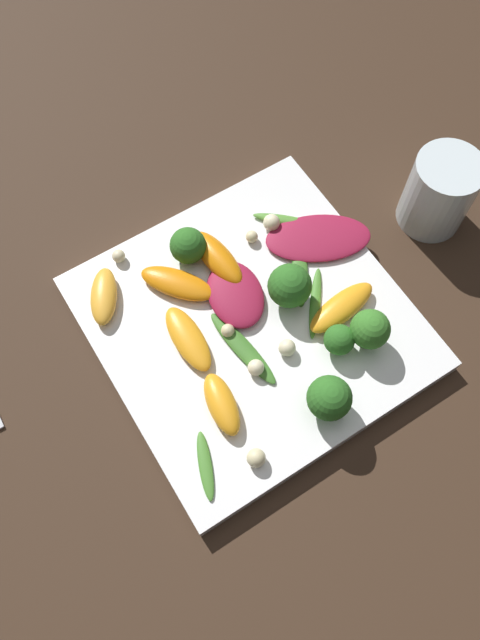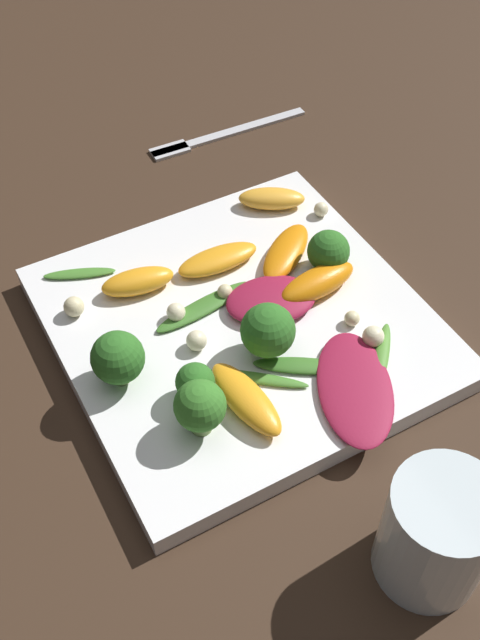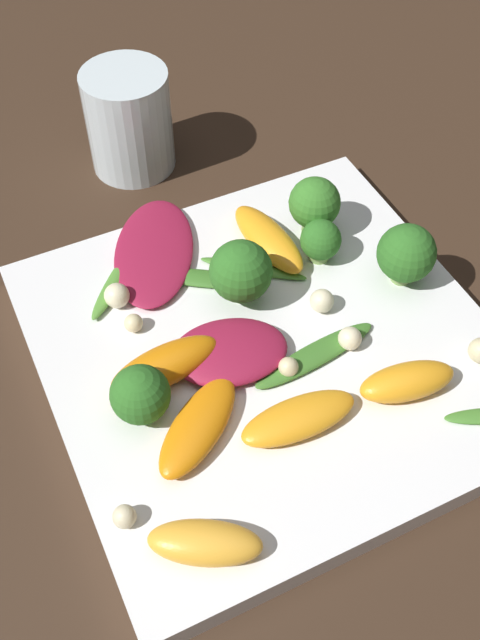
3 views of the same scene
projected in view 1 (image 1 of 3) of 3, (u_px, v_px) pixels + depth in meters
name	position (u px, v px, depth m)	size (l,w,h in m)	color
ground_plane	(251.00, 327.00, 0.63)	(2.40, 2.40, 0.00)	#382619
plate	(251.00, 324.00, 0.62)	(0.29, 0.29, 0.02)	white
drinking_glass	(439.00, 193.00, 0.64)	(0.07, 0.07, 0.09)	silver
radicchio_leaf_0	(318.00, 238.00, 0.65)	(0.12, 0.10, 0.01)	maroon
radicchio_leaf_1	(237.00, 293.00, 0.62)	(0.07, 0.09, 0.01)	maroon
orange_segment_0	(222.00, 404.00, 0.57)	(0.04, 0.07, 0.02)	orange
orange_segment_1	(342.00, 307.00, 0.61)	(0.08, 0.04, 0.02)	orange
orange_segment_2	(104.00, 296.00, 0.61)	(0.05, 0.07, 0.02)	#FCAD33
orange_segment_3	(188.00, 339.00, 0.60)	(0.03, 0.08, 0.02)	orange
orange_segment_4	(218.00, 258.00, 0.63)	(0.03, 0.08, 0.02)	orange
orange_segment_5	(177.00, 284.00, 0.62)	(0.07, 0.08, 0.02)	orange
broccoli_floret_0	(370.00, 330.00, 0.58)	(0.04, 0.04, 0.05)	#7A9E51
broccoli_floret_1	(188.00, 246.00, 0.62)	(0.04, 0.04, 0.04)	#7A9E51
broccoli_floret_2	(329.00, 398.00, 0.55)	(0.04, 0.04, 0.05)	#7A9E51
broccoli_floret_3	(289.00, 285.00, 0.60)	(0.04, 0.04, 0.05)	#7A9E51
broccoli_floret_4	(339.00, 340.00, 0.58)	(0.03, 0.03, 0.03)	#7A9E51
arugula_sprig_0	(205.00, 466.00, 0.55)	(0.03, 0.06, 0.00)	#47842D
arugula_sprig_1	(288.00, 221.00, 0.66)	(0.06, 0.06, 0.01)	#518E33
arugula_sprig_2	(243.00, 348.00, 0.60)	(0.03, 0.10, 0.01)	#3D7528
arugula_sprig_3	(300.00, 272.00, 0.63)	(0.06, 0.08, 0.01)	#3D7528
arugula_sprig_4	(315.00, 303.00, 0.62)	(0.06, 0.07, 0.00)	#47842D
macadamia_nut_0	(287.00, 348.00, 0.59)	(0.02, 0.02, 0.02)	beige
macadamia_nut_1	(256.00, 458.00, 0.55)	(0.02, 0.02, 0.02)	beige
macadamia_nut_2	(256.00, 368.00, 0.58)	(0.02, 0.02, 0.02)	beige
macadamia_nut_3	(271.00, 223.00, 0.65)	(0.02, 0.02, 0.02)	beige
macadamia_nut_4	(119.00, 256.00, 0.63)	(0.01, 0.01, 0.01)	beige
macadamia_nut_5	(228.00, 330.00, 0.60)	(0.01, 0.01, 0.01)	beige
macadamia_nut_6	(252.00, 237.00, 0.64)	(0.01, 0.01, 0.01)	beige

